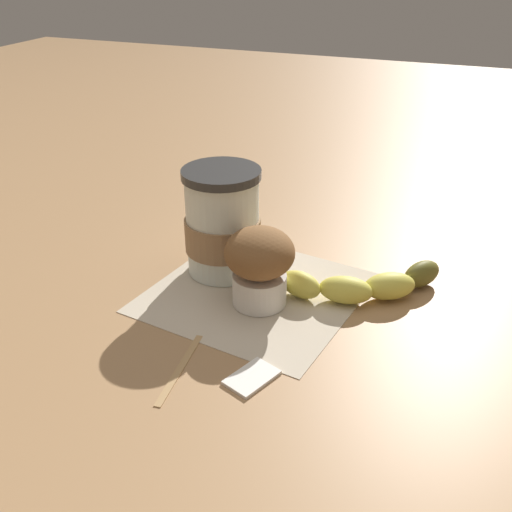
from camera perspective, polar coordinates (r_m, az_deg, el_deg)
ground_plane at (r=0.70m, az=0.00°, el=-3.52°), size 3.00×3.00×0.00m
paper_napkin at (r=0.70m, az=0.00°, el=-3.47°), size 0.26×0.26×0.00m
coffee_cup at (r=0.72m, az=-3.20°, el=3.04°), size 0.09×0.09×0.13m
muffin at (r=0.65m, az=0.34°, el=-0.68°), size 0.08×0.08×0.09m
banana at (r=0.69m, az=10.36°, el=-2.67°), size 0.18×0.12×0.03m
sugar_packet at (r=0.57m, az=-0.39°, el=-11.36°), size 0.05×0.06×0.01m
wooden_stirrer at (r=0.59m, az=-7.25°, el=-10.55°), size 0.02×0.11×0.00m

